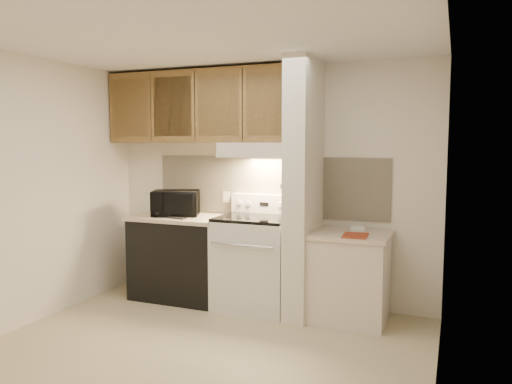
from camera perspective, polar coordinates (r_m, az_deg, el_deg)
The scene contains 50 objects.
floor at distance 4.32m, azimuth -6.07°, elevation -17.51°, with size 3.60×3.60×0.00m, color #BFB189.
ceiling at distance 4.06m, azimuth -6.46°, elevation 17.00°, with size 3.60×3.60×0.00m, color white.
wall_back at distance 5.37m, azimuth 1.32°, elevation 0.84°, with size 3.60×0.02×2.50m, color white.
wall_left at distance 5.10m, azimuth -24.39°, elevation 0.09°, with size 0.02×3.00×2.50m, color white.
wall_right at distance 3.53m, azimuth 20.44°, elevation -2.00°, with size 0.02×3.00×2.50m, color white.
backsplash at distance 5.36m, azimuth 1.27°, elevation 0.67°, with size 2.60×0.02×0.63m, color beige.
range_body at distance 5.18m, azimuth -0.06°, elevation -8.21°, with size 0.76×0.65×0.92m, color silver.
oven_window at distance 4.88m, azimuth -1.47°, elevation -8.57°, with size 0.50×0.01×0.30m, color black.
oven_handle at distance 4.80m, azimuth -1.66°, elevation -6.13°, with size 0.02×0.02×0.65m, color silver.
cooktop at distance 5.08m, azimuth -0.06°, elevation -3.00°, with size 0.74×0.64×0.03m, color black.
range_backguard at distance 5.33m, azimuth 1.08°, elevation -1.35°, with size 0.76×0.08×0.20m, color silver.
range_display at distance 5.29m, azimuth 0.92°, elevation -1.40°, with size 0.10×0.01×0.04m, color black.
range_knob_left_outer at distance 5.39m, azimuth -1.87°, elevation -1.27°, with size 0.05×0.05×0.02m, color silver.
range_knob_left_inner at distance 5.36m, azimuth -0.89°, elevation -1.32°, with size 0.05×0.05×0.02m, color silver.
range_knob_right_inner at distance 5.23m, azimuth 2.75°, elevation -1.49°, with size 0.05×0.05×0.02m, color silver.
range_knob_right_outer at distance 5.20m, azimuth 3.80°, elevation -1.54°, with size 0.05×0.05×0.02m, color silver.
dishwasher_front at distance 5.57m, azimuth -8.52°, elevation -7.54°, with size 1.00×0.63×0.87m, color black.
left_countertop at distance 5.48m, azimuth -8.59°, elevation -2.90°, with size 1.04×0.67×0.04m, color beige.
spoon_rest at distance 5.27m, azimuth -8.97°, elevation -2.96°, with size 0.20×0.06×0.01m, color black.
teal_jar at distance 5.68m, azimuth -7.73°, elevation -1.87°, with size 0.09×0.09×0.10m, color #347063.
outlet at distance 5.54m, azimuth -3.43°, elevation -0.57°, with size 0.08×0.01×0.12m, color beige.
microwave at distance 5.47m, azimuth -9.17°, elevation -1.28°, with size 0.49×0.33×0.27m, color black.
partition_pillar at distance 4.87m, azimuth 5.48°, elevation 0.33°, with size 0.22×0.70×2.50m, color silver.
pillar_trim at distance 4.90m, azimuth 4.19°, elevation 0.96°, with size 0.01×0.70×0.04m, color olive.
knife_strip at distance 4.86m, azimuth 3.94°, elevation 1.16°, with size 0.02×0.42×0.04m, color black.
knife_blade_a at distance 4.71m, azimuth 3.17°, elevation -0.20°, with size 0.01×0.04×0.16m, color silver.
knife_handle_a at distance 4.69m, azimuth 3.15°, elevation 1.62°, with size 0.02×0.02×0.10m, color black.
knife_blade_b at distance 4.80m, azimuth 3.53°, elevation -0.21°, with size 0.01×0.04×0.18m, color silver.
knife_handle_b at distance 4.77m, azimuth 3.48°, elevation 1.68°, with size 0.02×0.02×0.10m, color black.
knife_blade_c at distance 4.88m, azimuth 3.85°, elevation -0.23°, with size 0.01×0.04×0.20m, color silver.
knife_handle_c at distance 4.87m, azimuth 3.86°, elevation 1.76°, with size 0.02×0.02×0.10m, color black.
knife_blade_d at distance 4.93m, azimuth 4.05°, elevation 0.06°, with size 0.01×0.04×0.16m, color silver.
knife_handle_d at distance 4.93m, azimuth 4.11°, elevation 1.81°, with size 0.02×0.02×0.10m, color black.
knife_blade_e at distance 5.02m, azimuth 4.35°, elevation 0.04°, with size 0.01×0.04×0.18m, color silver.
knife_handle_e at distance 5.00m, azimuth 4.35°, elevation 1.86°, with size 0.02×0.02×0.10m, color black.
oven_mitt at distance 5.08m, azimuth 4.59°, elevation -0.44°, with size 0.03×0.09×0.23m, color slate.
right_cab_base at distance 4.92m, azimuth 10.61°, elevation -9.71°, with size 0.70×0.60×0.81m, color beige.
right_countertop at distance 4.82m, azimuth 10.71°, elevation -4.83°, with size 0.74×0.64×0.04m, color beige.
red_folder at distance 4.66m, azimuth 11.28°, elevation -4.90°, with size 0.22×0.30×0.01m, color maroon.
white_box at distance 4.98m, azimuth 11.48°, elevation -4.07°, with size 0.13×0.09×0.04m, color white.
range_hood at distance 5.14m, azimuth 0.46°, elevation 4.82°, with size 0.78×0.44×0.15m, color beige.
hood_lip at distance 4.95m, azimuth -0.43°, elevation 4.27°, with size 0.78×0.04×0.06m, color beige.
upper_cabinets at distance 5.49m, azimuth -6.18°, elevation 9.65°, with size 2.18×0.33×0.77m, color olive.
cab_door_a at distance 5.78m, azimuth -14.21°, elevation 9.30°, with size 0.46×0.01×0.63m, color olive.
cab_gap_a at distance 5.63m, azimuth -11.94°, elevation 9.46°, with size 0.01×0.01×0.73m, color black.
cab_door_b at distance 5.48m, azimuth -9.53°, elevation 9.61°, with size 0.46×0.01×0.63m, color olive.
cab_gap_b at distance 5.34m, azimuth -7.01°, elevation 9.75°, with size 0.01×0.01×0.73m, color black.
cab_door_c at distance 5.22m, azimuth -4.34°, elevation 9.87°, with size 0.46×0.01×0.63m, color olive.
cab_gap_c at distance 5.10m, azimuth -1.56°, elevation 9.98°, with size 0.01×0.01×0.73m, color black.
cab_door_d at distance 5.00m, azimuth 1.36°, elevation 10.07°, with size 0.46×0.01×0.63m, color olive.
Camera 1 is at (1.88, -3.51, 1.70)m, focal length 35.00 mm.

